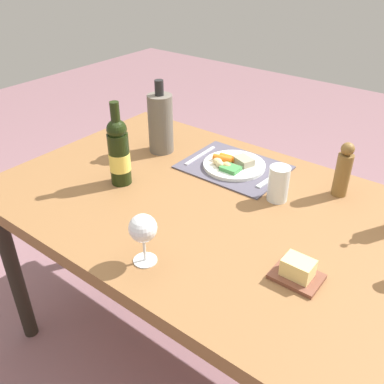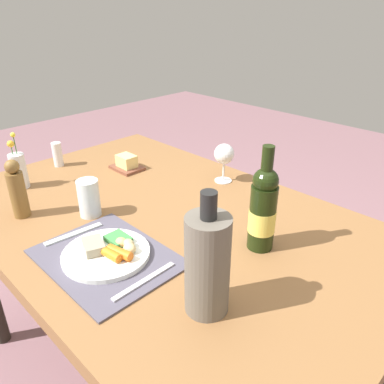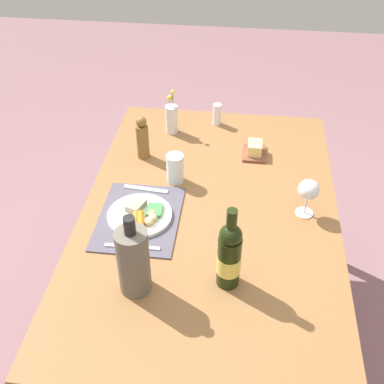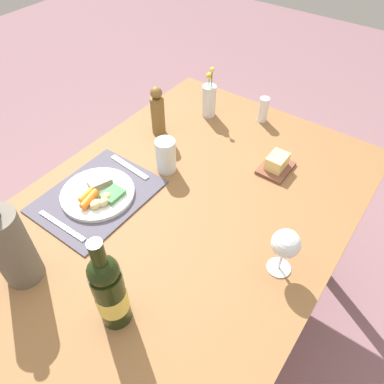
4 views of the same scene
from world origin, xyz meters
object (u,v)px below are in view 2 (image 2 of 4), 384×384
pepper_mill (17,190)px  wine_bottle (263,209)px  cooler_bottle (207,264)px  flower_vase (19,170)px  water_tumbler (89,200)px  butter_dish (127,164)px  salt_shaker (57,154)px  knife (144,281)px  fork (74,234)px  dining_table (162,235)px  dinner_plate (108,252)px  wine_glass (224,155)px

pepper_mill → wine_bottle: wine_bottle is taller
cooler_bottle → wine_bottle: size_ratio=0.98×
flower_vase → wine_bottle: wine_bottle is taller
water_tumbler → flower_vase: 0.38m
wine_bottle → butter_dish: bearing=174.5°
salt_shaker → butter_dish: bearing=37.8°
knife → fork: bearing=-178.4°
dining_table → knife: bearing=-48.1°
knife → water_tumbler: 0.41m
water_tumbler → dinner_plate: bearing=-21.3°
knife → wine_bottle: wine_bottle is taller
flower_vase → wine_bottle: (0.88, 0.32, 0.05)m
fork → wine_glass: bearing=89.4°
knife → dinner_plate: bearing=179.5°
fork → dinner_plate: bearing=9.8°
fork → salt_shaker: size_ratio=1.73×
pepper_mill → wine_glass: bearing=66.5°
dinner_plate → cooler_bottle: size_ratio=0.80×
wine_glass → pepper_mill: (-0.29, -0.68, -0.02)m
dinner_plate → water_tumbler: size_ratio=1.93×
cooler_bottle → salt_shaker: (-1.04, 0.17, -0.07)m
salt_shaker → flower_vase: bearing=-64.9°
fork → wine_bottle: bearing=44.5°
fork → water_tumbler: water_tumbler is taller
butter_dish → pepper_mill: (0.07, -0.48, 0.07)m
butter_dish → wine_glass: bearing=28.2°
dinner_plate → wine_glass: size_ratio=1.57×
knife → cooler_bottle: bearing=15.2°
fork → knife: 0.32m
dining_table → pepper_mill: pepper_mill is taller
dinner_plate → salt_shaker: 0.75m
flower_vase → pepper_mill: size_ratio=1.08×
water_tumbler → wine_glass: wine_glass is taller
knife → wine_glass: 0.67m
water_tumbler → wine_bottle: wine_bottle is taller
fork → knife: same height
dining_table → flower_vase: bearing=-157.3°
pepper_mill → dining_table: bearing=44.1°
butter_dish → wine_bottle: (0.74, -0.07, 0.10)m
butter_dish → wine_bottle: wine_bottle is taller
wine_bottle → wine_glass: bearing=144.1°
knife → butter_dish: butter_dish is taller
wine_glass → wine_bottle: size_ratio=0.50×
wine_glass → butter_dish: size_ratio=1.19×
wine_bottle → water_tumbler: bearing=-154.1°
cooler_bottle → butter_dish: bearing=155.6°
wine_glass → butter_dish: 0.43m
dinner_plate → pepper_mill: bearing=-170.1°
fork → flower_vase: flower_vase is taller
water_tumbler → wine_glass: (0.14, 0.51, 0.06)m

